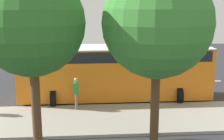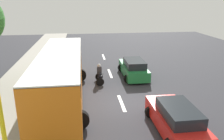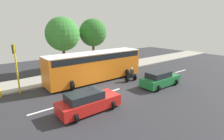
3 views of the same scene
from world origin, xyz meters
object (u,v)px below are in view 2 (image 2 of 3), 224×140
at_px(motorcycle, 99,75).
at_px(pedestrian_near_signal, 43,58).
at_px(car_red, 176,119).
at_px(pedestrian_by_tree, 37,75).
at_px(car_green, 134,68).
at_px(city_bus, 61,73).

xyz_separation_m(motorcycle, pedestrian_near_signal, (4.89, -4.21, 0.42)).
relative_size(motorcycle, pedestrian_near_signal, 0.91).
height_order(car_red, pedestrian_by_tree, pedestrian_by_tree).
bearing_deg(car_red, pedestrian_near_signal, -55.18).
xyz_separation_m(car_red, pedestrian_by_tree, (7.69, -6.66, 0.35)).
distance_m(car_green, motorcycle, 3.18).
height_order(car_green, car_red, same).
bearing_deg(car_green, pedestrian_by_tree, 13.92).
xyz_separation_m(city_bus, pedestrian_by_tree, (1.92, -2.23, -0.79)).
distance_m(pedestrian_near_signal, pedestrian_by_tree, 4.93).
bearing_deg(car_red, pedestrian_by_tree, -40.88).
bearing_deg(motorcycle, pedestrian_near_signal, -40.75).
bearing_deg(city_bus, pedestrian_near_signal, -72.32).
bearing_deg(city_bus, motorcycle, -131.75).
xyz_separation_m(car_green, pedestrian_by_tree, (7.49, 1.86, 0.35)).
height_order(car_red, city_bus, city_bus).
distance_m(car_green, pedestrian_near_signal, 8.43).
bearing_deg(car_green, city_bus, 36.23).
xyz_separation_m(motorcycle, pedestrian_by_tree, (4.53, 0.70, 0.42)).
distance_m(car_red, pedestrian_near_signal, 14.10).
xyz_separation_m(car_red, motorcycle, (3.16, -7.36, -0.07)).
xyz_separation_m(car_green, motorcycle, (2.96, 1.16, -0.07)).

